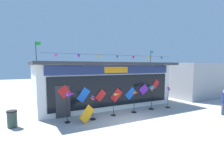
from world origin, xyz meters
TOP-DOWN VIEW (x-y plane):
  - ground_plane at (0.00, 0.00)m, footprint 80.00×80.00m
  - kite_shop_building at (0.46, 5.20)m, footprint 10.97×5.14m
  - wind_spinner_far_left at (-3.19, 1.90)m, footprint 0.66×0.36m
  - wind_spinner_left at (-1.88, 1.72)m, footprint 0.34×0.34m
  - wind_spinner_center_left at (-0.19, 1.92)m, footprint 0.70×0.30m
  - wind_spinner_center_right at (1.38, 1.90)m, footprint 0.57×0.35m
  - wind_spinner_right at (2.92, 2.03)m, footprint 0.38×0.38m
  - wind_spinner_far_right at (4.39, 1.80)m, footprint 0.37×0.37m
  - person_near_camera at (6.14, -1.41)m, footprint 0.46×0.34m
  - trash_bin at (-6.12, 2.53)m, footprint 0.52×0.52m
  - display_kite_on_ground at (-2.39, 1.35)m, footprint 1.03×0.32m
  - neighbour_building at (11.15, 6.32)m, footprint 6.80×8.23m

SIDE VIEW (x-z plane):
  - ground_plane at x=0.00m, z-range 0.00..0.00m
  - trash_bin at x=-6.12m, z-range 0.01..0.91m
  - display_kite_on_ground at x=-2.39m, z-range 0.00..1.03m
  - wind_spinner_left at x=-1.88m, z-range 0.07..1.57m
  - wind_spinner_far_right at x=4.39m, z-range 0.03..1.70m
  - person_near_camera at x=6.14m, z-range 0.05..1.73m
  - wind_spinner_center_right at x=1.38m, z-range 0.24..1.74m
  - wind_spinner_center_left at x=-0.19m, z-range 0.28..1.75m
  - wind_spinner_right at x=2.92m, z-range 0.44..2.23m
  - wind_spinner_far_left at x=-3.19m, z-range 0.47..2.24m
  - neighbour_building at x=11.15m, z-range 0.00..3.52m
  - kite_shop_building at x=0.46m, z-range -0.67..4.21m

